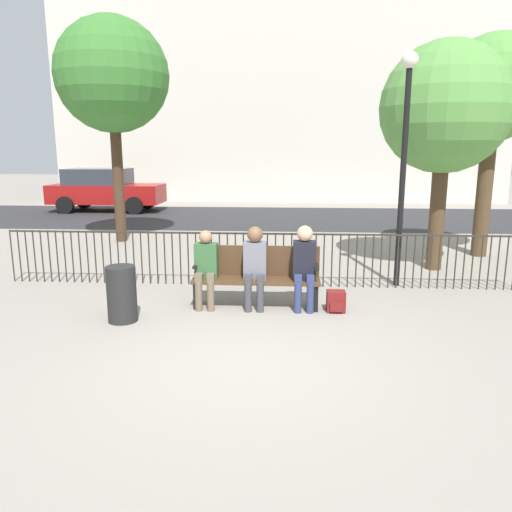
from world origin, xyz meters
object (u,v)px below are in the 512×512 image
object	(u,v)px
tree_0	(445,109)
tree_2	(494,91)
seated_person_1	(255,262)
parked_car_0	(105,189)
tree_1	(112,76)
trash_bin	(122,294)
seated_person_0	(206,265)
seated_person_2	(304,263)
lamp_post	(405,137)
backpack	(336,302)
park_bench	(256,274)

from	to	relation	value
tree_0	tree_2	size ratio (longest dim) A/B	0.92
seated_person_1	parked_car_0	distance (m)	13.26
tree_1	trash_bin	size ratio (longest dim) A/B	6.98
seated_person_1	tree_0	world-z (taller)	tree_0
seated_person_0	seated_person_2	distance (m)	1.47
seated_person_0	seated_person_1	xyz separation A→B (m)	(0.74, 0.00, 0.05)
seated_person_2	lamp_post	xyz separation A→B (m)	(1.68, 1.45, 1.84)
backpack	trash_bin	world-z (taller)	trash_bin
seated_person_2	parked_car_0	xyz separation A→B (m)	(-7.27, 11.53, 0.12)
backpack	seated_person_0	bearing A→B (deg)	177.74
lamp_post	parked_car_0	xyz separation A→B (m)	(-8.95, 10.09, -1.72)
tree_2	lamp_post	bearing A→B (deg)	-131.78
tree_0	trash_bin	distance (m)	6.82
seated_person_2	lamp_post	world-z (taller)	lamp_post
seated_person_0	lamp_post	bearing A→B (deg)	24.76
park_bench	seated_person_0	distance (m)	0.78
backpack	tree_0	distance (m)	4.64
tree_1	parked_car_0	world-z (taller)	tree_1
park_bench	tree_0	distance (m)	5.02
seated_person_1	seated_person_2	distance (m)	0.73
lamp_post	parked_car_0	bearing A→B (deg)	131.59
lamp_post	trash_bin	xyz separation A→B (m)	(-4.23, -2.15, -2.17)
seated_person_2	tree_0	world-z (taller)	tree_0
tree_1	tree_2	size ratio (longest dim) A/B	1.16
tree_2	lamp_post	distance (m)	3.71
tree_0	lamp_post	size ratio (longest dim) A/B	1.11
backpack	seated_person_2	bearing A→B (deg)	170.25
lamp_post	tree_2	bearing A→B (deg)	48.22
seated_person_1	tree_0	xyz separation A→B (m)	(3.41, 2.75, 2.39)
seated_person_0	trash_bin	distance (m)	1.31
park_bench	parked_car_0	world-z (taller)	parked_car_0
seated_person_2	tree_0	distance (m)	4.51
park_bench	seated_person_2	distance (m)	0.77
park_bench	seated_person_1	xyz separation A→B (m)	(-0.01, -0.13, 0.21)
park_bench	lamp_post	size ratio (longest dim) A/B	0.49
lamp_post	trash_bin	world-z (taller)	lamp_post
tree_0	seated_person_1	bearing A→B (deg)	-141.18
tree_1	lamp_post	size ratio (longest dim) A/B	1.41
park_bench	tree_2	size ratio (longest dim) A/B	0.41
backpack	trash_bin	size ratio (longest dim) A/B	0.39
seated_person_0	tree_1	world-z (taller)	tree_1
seated_person_2	tree_2	size ratio (longest dim) A/B	0.27
parked_car_0	trash_bin	world-z (taller)	parked_car_0
seated_person_1	tree_1	size ratio (longest dim) A/B	0.23
backpack	tree_2	size ratio (longest dim) A/B	0.07
tree_1	tree_2	distance (m)	8.76
tree_0	lamp_post	bearing A→B (deg)	-127.65
seated_person_2	parked_car_0	world-z (taller)	parked_car_0
tree_2	parked_car_0	world-z (taller)	tree_2
seated_person_1	seated_person_2	world-z (taller)	seated_person_2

